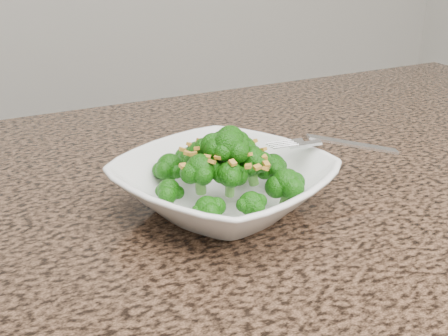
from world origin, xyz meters
TOP-DOWN VIEW (x-y plane):
  - granite_counter at (0.00, 0.30)m, footprint 1.64×1.04m
  - bowl at (0.01, 0.36)m, footprint 0.30×0.30m
  - broccoli_pile at (0.01, 0.36)m, footprint 0.20×0.20m
  - garlic_topping at (0.01, 0.36)m, footprint 0.12×0.12m
  - fork at (0.13, 0.35)m, footprint 0.19×0.10m

SIDE VIEW (x-z plane):
  - granite_counter at x=0.00m, z-range 0.87..0.90m
  - bowl at x=0.01m, z-range 0.90..0.96m
  - fork at x=0.13m, z-range 0.96..0.97m
  - broccoli_pile at x=0.01m, z-range 0.96..1.02m
  - garlic_topping at x=0.01m, z-range 1.02..1.02m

